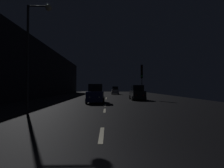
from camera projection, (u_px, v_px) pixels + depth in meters
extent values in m
cube|color=black|center=(106.00, 98.00, 27.95)|extent=(27.11, 84.00, 0.02)
cube|color=#28282B|center=(59.00, 98.00, 27.77)|extent=(4.40, 84.00, 0.15)
cube|color=black|center=(33.00, 69.00, 24.28)|extent=(0.80, 63.00, 8.45)
cube|color=beige|center=(102.00, 134.00, 6.46)|extent=(0.16, 2.20, 0.01)
cube|color=beige|center=(105.00, 111.00, 13.07)|extent=(0.16, 2.20, 0.01)
cube|color=beige|center=(105.00, 105.00, 16.92)|extent=(0.16, 2.20, 0.01)
cube|color=beige|center=(106.00, 99.00, 26.65)|extent=(0.16, 2.20, 0.01)
cube|color=beige|center=(106.00, 98.00, 29.09)|extent=(0.16, 2.20, 0.01)
cylinder|color=#38383A|center=(142.00, 89.00, 25.13)|extent=(0.12, 0.12, 3.00)
cube|color=black|center=(142.00, 72.00, 25.18)|extent=(0.37, 0.39, 1.90)
sphere|color=black|center=(142.00, 67.00, 25.01)|extent=(0.22, 0.22, 0.22)
sphere|color=black|center=(142.00, 71.00, 25.00)|extent=(0.22, 0.22, 0.22)
sphere|color=#19D84C|center=(142.00, 76.00, 24.99)|extent=(0.22, 0.22, 0.22)
cylinder|color=#2D2D30|center=(28.00, 59.00, 12.16)|extent=(0.16, 0.16, 7.36)
cylinder|color=#2D2D30|center=(38.00, 6.00, 12.25)|extent=(1.40, 0.10, 0.10)
sphere|color=beige|center=(49.00, 8.00, 12.26)|extent=(0.44, 0.44, 0.44)
cube|color=#141E51|center=(96.00, 96.00, 19.59)|extent=(1.72, 4.02, 1.05)
cube|color=black|center=(96.00, 88.00, 19.75)|extent=(1.47, 2.01, 0.80)
cylinder|color=black|center=(103.00, 101.00, 18.19)|extent=(0.21, 0.61, 0.61)
cylinder|color=black|center=(86.00, 101.00, 18.15)|extent=(0.21, 0.61, 0.61)
cylinder|color=black|center=(104.00, 99.00, 21.01)|extent=(0.21, 0.61, 0.61)
cylinder|color=black|center=(89.00, 99.00, 20.96)|extent=(0.21, 0.61, 0.61)
sphere|color=white|center=(99.00, 97.00, 17.63)|extent=(0.17, 0.17, 0.17)
sphere|color=white|center=(90.00, 97.00, 17.60)|extent=(0.17, 0.17, 0.17)
sphere|color=red|center=(101.00, 95.00, 21.57)|extent=(0.17, 0.17, 0.17)
sphere|color=red|center=(93.00, 95.00, 21.54)|extent=(0.17, 0.17, 0.17)
cube|color=silver|center=(115.00, 92.00, 43.03)|extent=(1.60, 3.74, 0.98)
cube|color=black|center=(115.00, 88.00, 42.91)|extent=(1.36, 1.87, 0.75)
cylinder|color=black|center=(112.00, 93.00, 44.31)|extent=(0.20, 0.57, 0.57)
cylinder|color=black|center=(118.00, 93.00, 44.35)|extent=(0.20, 0.57, 0.57)
cylinder|color=black|center=(112.00, 93.00, 41.70)|extent=(0.20, 0.57, 0.57)
cylinder|color=black|center=(119.00, 93.00, 41.73)|extent=(0.20, 0.57, 0.57)
sphere|color=slate|center=(113.00, 91.00, 44.85)|extent=(0.16, 0.16, 0.16)
sphere|color=slate|center=(117.00, 91.00, 44.87)|extent=(0.16, 0.16, 0.16)
sphere|color=red|center=(114.00, 92.00, 41.19)|extent=(0.16, 0.16, 0.16)
sphere|color=red|center=(117.00, 92.00, 41.21)|extent=(0.16, 0.16, 0.16)
cube|color=black|center=(137.00, 95.00, 24.21)|extent=(1.67, 3.90, 1.02)
cube|color=black|center=(137.00, 88.00, 24.09)|extent=(1.42, 1.95, 0.78)
cylinder|color=black|center=(130.00, 97.00, 25.55)|extent=(0.20, 0.59, 0.59)
cylinder|color=black|center=(141.00, 97.00, 25.59)|extent=(0.20, 0.59, 0.59)
cylinder|color=black|center=(133.00, 98.00, 22.82)|extent=(0.20, 0.59, 0.59)
cylinder|color=black|center=(145.00, 98.00, 22.86)|extent=(0.20, 0.59, 0.59)
sphere|color=slate|center=(132.00, 94.00, 26.11)|extent=(0.17, 0.17, 0.17)
sphere|color=slate|center=(138.00, 94.00, 26.13)|extent=(0.17, 0.17, 0.17)
sphere|color=red|center=(136.00, 95.00, 22.29)|extent=(0.17, 0.17, 0.17)
sphere|color=red|center=(143.00, 95.00, 22.31)|extent=(0.17, 0.17, 0.17)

